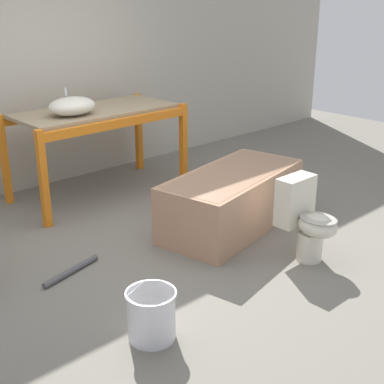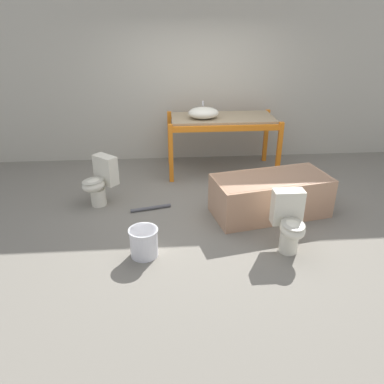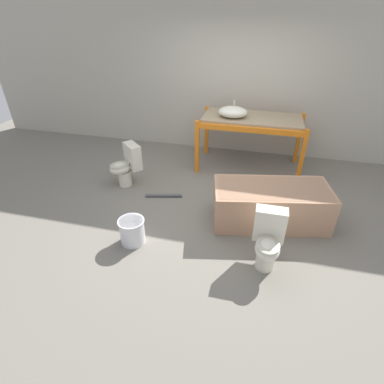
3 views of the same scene
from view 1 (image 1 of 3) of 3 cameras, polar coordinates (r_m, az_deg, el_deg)
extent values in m
plane|color=slate|center=(4.96, -5.25, -5.14)|extent=(12.00, 12.00, 0.00)
cube|color=#B2AD9E|center=(6.25, -17.66, 14.67)|extent=(10.80, 0.08, 3.20)
cube|color=orange|center=(5.24, -15.57, 1.29)|extent=(0.07, 0.07, 0.96)
cube|color=orange|center=(6.19, -0.93, 5.01)|extent=(0.07, 0.07, 0.96)
cube|color=orange|center=(5.98, -19.39, 3.24)|extent=(0.07, 0.07, 0.96)
cube|color=orange|center=(6.83, -5.71, 6.40)|extent=(0.07, 0.07, 0.96)
cube|color=orange|center=(5.56, -7.84, 7.28)|extent=(1.77, 0.06, 0.09)
cube|color=orange|center=(6.26, -12.38, 8.49)|extent=(1.77, 0.06, 0.09)
cube|color=#998466|center=(5.89, -10.28, 8.52)|extent=(1.70, 0.78, 0.04)
ellipsoid|color=silver|center=(5.61, -12.67, 8.92)|extent=(0.50, 0.38, 0.19)
cylinder|color=silver|center=(5.68, -13.33, 10.38)|extent=(0.02, 0.02, 0.08)
cube|color=tan|center=(5.14, 4.31, -0.85)|extent=(1.67, 1.01, 0.54)
cube|color=#977056|center=(5.08, 4.36, 0.81)|extent=(1.57, 0.92, 0.23)
cylinder|color=silver|center=(4.66, 12.43, -5.64)|extent=(0.22, 0.22, 0.25)
ellipsoid|color=silver|center=(4.54, 13.25, -3.52)|extent=(0.28, 0.35, 0.19)
ellipsoid|color=#B3AF9F|center=(4.51, 13.32, -2.75)|extent=(0.26, 0.33, 0.03)
cube|color=silver|center=(4.60, 10.95, -0.86)|extent=(0.35, 0.17, 0.42)
cylinder|color=silver|center=(3.58, -4.34, -12.96)|extent=(0.31, 0.31, 0.34)
cylinder|color=silver|center=(3.50, -4.42, -10.74)|extent=(0.34, 0.34, 0.02)
cylinder|color=#4C4C51|center=(4.48, -12.75, -8.22)|extent=(0.57, 0.19, 0.05)
camera|label=2|loc=(2.46, 81.98, 12.21)|focal=35.00mm
camera|label=3|loc=(3.32, 57.50, 20.18)|focal=28.00mm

